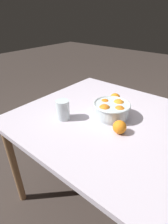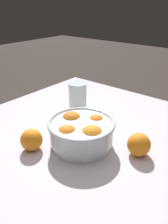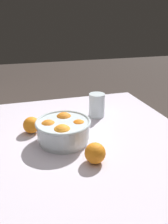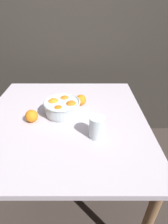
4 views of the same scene
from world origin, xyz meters
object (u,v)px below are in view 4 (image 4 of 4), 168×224
(orange_loose_front, at_px, (32,116))
(fruit_bowl, at_px, (62,107))
(juice_glass, at_px, (97,128))
(orange_loose_near_bowl, at_px, (81,100))

(orange_loose_front, bearing_deg, fruit_bowl, 23.84)
(juice_glass, xyz_separation_m, orange_loose_front, (-0.38, 0.14, -0.02))
(fruit_bowl, height_order, juice_glass, juice_glass)
(juice_glass, xyz_separation_m, orange_loose_near_bowl, (-0.09, 0.34, -0.02))
(orange_loose_near_bowl, distance_m, orange_loose_front, 0.35)
(juice_glass, height_order, orange_loose_near_bowl, juice_glass)
(juice_glass, distance_m, orange_loose_near_bowl, 0.35)
(fruit_bowl, height_order, orange_loose_front, fruit_bowl)
(juice_glass, bearing_deg, fruit_bowl, 133.07)
(juice_glass, bearing_deg, orange_loose_near_bowl, 104.69)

